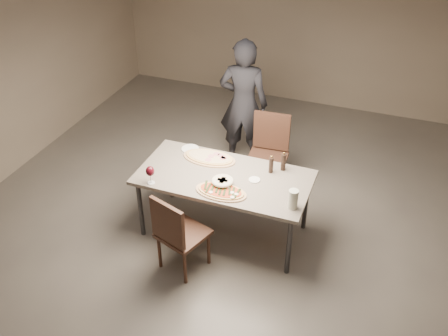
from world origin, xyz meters
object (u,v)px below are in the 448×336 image
(dining_table, at_px, (224,180))
(chair_near, at_px, (177,231))
(bread_basket, at_px, (222,182))
(diner, at_px, (243,104))
(pepper_mill_left, at_px, (271,165))
(ham_pizza, at_px, (209,158))
(chair_far, at_px, (269,149))
(zucchini_pizza, at_px, (221,191))
(carafe, at_px, (293,199))

(dining_table, bearing_deg, chair_near, -106.97)
(dining_table, bearing_deg, bread_basket, -74.27)
(diner, bearing_deg, pepper_mill_left, 113.65)
(ham_pizza, height_order, chair_far, chair_far)
(zucchini_pizza, xyz_separation_m, diner, (-0.35, 1.70, 0.09))
(dining_table, height_order, carafe, carafe)
(diner, bearing_deg, carafe, 115.24)
(dining_table, bearing_deg, diner, 100.92)
(carafe, bearing_deg, pepper_mill_left, 126.07)
(chair_far, height_order, diner, diner)
(dining_table, height_order, bread_basket, bread_basket)
(dining_table, bearing_deg, chair_far, 78.27)
(ham_pizza, height_order, diner, diner)
(bread_basket, distance_m, chair_near, 0.68)
(pepper_mill_left, height_order, chair_far, chair_far)
(zucchini_pizza, relative_size, ham_pizza, 0.89)
(bread_basket, distance_m, chair_far, 1.19)
(zucchini_pizza, xyz_separation_m, carafe, (0.72, 0.03, 0.08))
(pepper_mill_left, relative_size, carafe, 1.03)
(dining_table, distance_m, bread_basket, 0.20)
(zucchini_pizza, height_order, ham_pizza, zucchini_pizza)
(pepper_mill_left, distance_m, diner, 1.38)
(ham_pizza, bearing_deg, carafe, -20.31)
(chair_far, distance_m, diner, 0.72)
(chair_far, bearing_deg, diner, -46.47)
(dining_table, relative_size, carafe, 9.10)
(zucchini_pizza, bearing_deg, chair_near, -142.66)
(carafe, bearing_deg, chair_far, 115.38)
(zucchini_pizza, bearing_deg, carafe, -16.74)
(dining_table, relative_size, bread_basket, 8.08)
(ham_pizza, distance_m, pepper_mill_left, 0.71)
(ham_pizza, distance_m, chair_far, 0.90)
(pepper_mill_left, bearing_deg, zucchini_pizza, -124.78)
(carafe, bearing_deg, zucchini_pizza, -178.00)
(carafe, relative_size, chair_far, 0.20)
(ham_pizza, xyz_separation_m, bread_basket, (0.31, -0.42, 0.03))
(ham_pizza, bearing_deg, bread_basket, -48.11)
(zucchini_pizza, height_order, chair_far, chair_far)
(ham_pizza, distance_m, diner, 1.18)
(pepper_mill_left, distance_m, carafe, 0.61)
(bread_basket, distance_m, pepper_mill_left, 0.56)
(bread_basket, relative_size, pepper_mill_left, 1.09)
(pepper_mill_left, xyz_separation_m, chair_near, (-0.65, -0.96, -0.34))
(ham_pizza, bearing_deg, diner, 95.68)
(chair_far, bearing_deg, chair_near, 71.91)
(pepper_mill_left, height_order, diner, diner)
(zucchini_pizza, bearing_deg, ham_pizza, 103.97)
(pepper_mill_left, xyz_separation_m, diner, (-0.71, 1.19, 0.01))
(dining_table, xyz_separation_m, chair_near, (-0.22, -0.72, -0.18))
(dining_table, relative_size, chair_far, 1.85)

